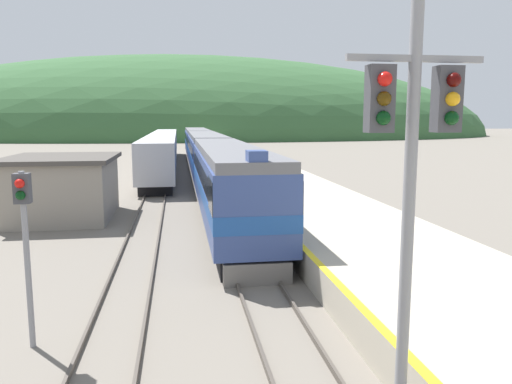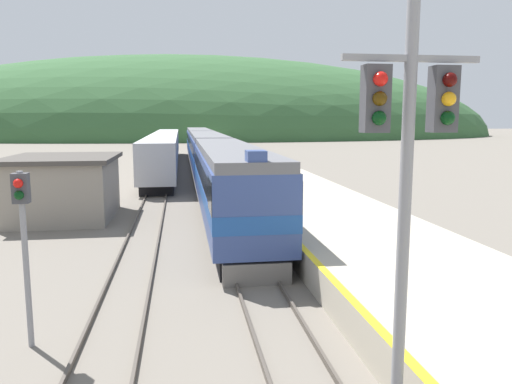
% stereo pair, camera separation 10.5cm
% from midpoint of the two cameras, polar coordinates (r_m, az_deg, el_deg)
% --- Properties ---
extents(track_main, '(1.52, 180.00, 0.16)m').
position_cam_midpoint_polar(track_main, '(72.43, -6.85, 4.02)').
color(track_main, '#4C443D').
rests_on(track_main, ground).
extents(track_siding, '(1.52, 180.00, 0.16)m').
position_cam_midpoint_polar(track_siding, '(72.41, -10.23, 3.95)').
color(track_siding, '#4C443D').
rests_on(track_siding, ground).
extents(platform, '(6.63, 140.00, 1.06)m').
position_cam_midpoint_polar(platform, '(52.94, -0.75, 2.97)').
color(platform, '#B2A893').
rests_on(platform, ground).
extents(distant_hills, '(196.38, 88.37, 48.80)m').
position_cam_midpoint_polar(distant_hills, '(158.38, -7.97, 6.32)').
color(distant_hills, '#335B33').
rests_on(distant_hills, ground).
extents(station_shed, '(5.78, 6.98, 3.48)m').
position_cam_midpoint_polar(station_shed, '(29.75, -21.35, 0.52)').
color(station_shed, gray).
rests_on(station_shed, ground).
extents(express_train_lead_car, '(3.01, 20.07, 4.50)m').
position_cam_midpoint_polar(express_train_lead_car, '(25.87, -3.25, 1.11)').
color(express_train_lead_car, black).
rests_on(express_train_lead_car, ground).
extents(carriage_second, '(3.00, 21.09, 4.14)m').
position_cam_midpoint_polar(carriage_second, '(47.41, -5.82, 4.38)').
color(carriage_second, black).
rests_on(carriage_second, ground).
extents(carriage_third, '(3.00, 21.09, 4.14)m').
position_cam_midpoint_polar(carriage_third, '(69.33, -6.80, 5.63)').
color(carriage_third, black).
rests_on(carriage_third, ground).
extents(siding_train, '(2.90, 45.34, 3.84)m').
position_cam_midpoint_polar(siding_train, '(57.88, -10.61, 4.73)').
color(siding_train, black).
rests_on(siding_train, ground).
extents(signal_mast_main, '(2.20, 0.42, 7.34)m').
position_cam_midpoint_polar(signal_mast_main, '(8.16, 16.95, 2.90)').
color(signal_mast_main, gray).
rests_on(signal_mast_main, ground).
extents(signal_post_siding, '(0.36, 0.42, 4.33)m').
position_cam_midpoint_polar(signal_post_siding, '(13.01, -25.16, -3.30)').
color(signal_post_siding, gray).
rests_on(signal_post_siding, ground).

